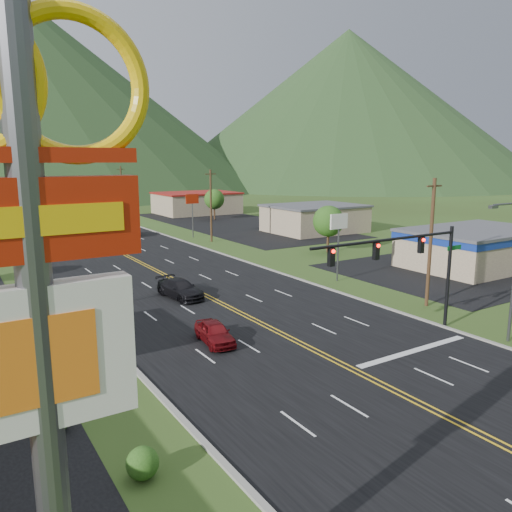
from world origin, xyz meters
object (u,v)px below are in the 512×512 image
car_red_near (215,333)px  traffic_signal (410,257)px  pylon_sign (35,285)px  car_red_far (132,230)px  car_dark_mid (180,289)px

car_red_near → traffic_signal: bearing=-20.0°
traffic_signal → pylon_sign: bearing=-152.9°
traffic_signal → car_red_far: size_ratio=2.65×
car_dark_mid → car_red_far: size_ratio=1.05×
pylon_sign → car_red_far: 68.78m
traffic_signal → car_red_near: size_ratio=3.23×
pylon_sign → car_red_near: pylon_sign is taller
traffic_signal → car_dark_mid: 19.12m
pylon_sign → car_red_near: bearing=54.7°
traffic_signal → car_dark_mid: (-8.56, 16.46, -4.58)m
traffic_signal → car_red_far: (-0.68, 52.34, -4.52)m
pylon_sign → car_red_far: size_ratio=2.84×
traffic_signal → car_dark_mid: size_ratio=2.53×
car_red_near → car_dark_mid: car_dark_mid is taller
pylon_sign → traffic_signal: size_ratio=1.07×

